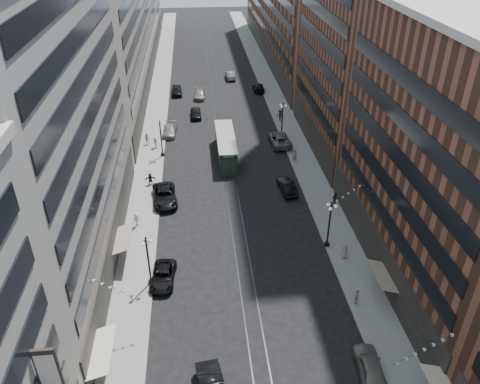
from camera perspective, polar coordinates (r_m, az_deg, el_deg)
name	(u,v)px	position (r m, az deg, el deg)	size (l,w,h in m)	color
ground	(223,139)	(73.71, -2.05, 6.47)	(220.00, 220.00, 0.00)	black
sidewalk_west	(156,117)	(83.02, -10.23, 9.03)	(4.00, 180.00, 0.15)	gray
sidewalk_east	(281,112)	(84.08, 5.08, 9.71)	(4.00, 180.00, 0.15)	gray
rail_west	(215,115)	(82.82, -3.02, 9.39)	(0.12, 180.00, 0.02)	#2D2D33
rail_east	(223,114)	(82.89, -2.04, 9.43)	(0.12, 180.00, 0.02)	#2D2D33
building_west_mid	(51,133)	(45.14, -22.08, 6.63)	(8.00, 36.00, 28.00)	gray
building_west_far	(127,9)	(105.01, -13.61, 20.81)	(8.00, 90.00, 26.00)	gray
building_east_mid	(438,162)	(44.86, 22.96, 3.41)	(8.00, 30.00, 24.00)	brown
building_east_far	(283,4)	(115.17, 5.28, 21.89)	(8.00, 72.00, 24.00)	brown
lamppost_sw_far	(148,259)	(44.98, -11.13, -8.02)	(1.03, 1.14, 5.52)	black
lamppost_sw_mid	(161,137)	(67.96, -9.62, 6.63)	(1.03, 1.14, 5.52)	black
lamppost_se_far	(329,223)	(49.63, 10.84, -3.72)	(1.03, 1.14, 5.52)	black
lamppost_se_mid	(282,118)	(73.53, 5.16, 8.94)	(1.03, 1.14, 5.52)	black
streetcar	(226,147)	(67.75, -1.73, 5.50)	(2.60, 11.76, 3.25)	#213424
car_2	(163,276)	(46.60, -9.36, -10.09)	(2.21, 4.79, 1.33)	black
car_4	(370,367)	(40.01, 15.57, -19.82)	(1.90, 4.73, 1.61)	slate
pedestrian_2	(107,334)	(42.04, -15.91, -16.31)	(0.80, 0.44, 1.64)	black
pedestrian_4	(356,297)	(44.84, 14.01, -12.27)	(0.94, 0.43, 1.61)	#B8B399
car_7	(165,196)	(58.15, -9.16, -0.46)	(2.78, 6.03, 1.68)	black
car_8	(169,130)	(75.72, -8.60, 7.44)	(2.04, 5.01, 1.45)	slate
car_9	(176,90)	(92.83, -7.75, 12.19)	(1.94, 4.82, 1.64)	black
car_10	(287,186)	(59.75, 5.74, 0.69)	(1.63, 4.66, 1.54)	black
car_11	(279,139)	(71.86, 4.83, 6.43)	(2.83, 6.13, 1.70)	#68645C
car_12	(258,87)	(94.04, 2.26, 12.65)	(2.04, 5.03, 1.46)	black
car_13	(196,113)	(81.75, -5.42, 9.55)	(1.79, 4.44, 1.51)	black
car_14	(230,75)	(100.97, -1.19, 14.05)	(1.65, 4.74, 1.56)	#66655A
pedestrian_5	(150,179)	(61.86, -10.88, 1.58)	(1.47, 0.42, 1.58)	black
pedestrian_6	(147,139)	(72.71, -11.28, 6.37)	(1.02, 0.47, 1.75)	#BDB89D
pedestrian_7	(335,198)	(57.90, 11.49, -0.78)	(0.75, 0.41, 1.54)	black
pedestrian_8	(294,155)	(66.72, 6.64, 4.47)	(0.69, 0.45, 1.90)	gray
pedestrian_9	(280,115)	(79.82, 4.92, 9.29)	(1.25, 0.52, 1.94)	black
car_extra_0	(199,94)	(90.56, -4.97, 11.78)	(1.98, 4.88, 1.42)	slate
pedestrian_extra_0	(155,142)	(71.44, -10.29, 5.98)	(1.09, 0.45, 1.68)	#9E9583
pedestrian_extra_1	(137,219)	(54.25, -12.47, -3.28)	(1.06, 0.44, 1.64)	beige
pedestrian_extra_2	(345,251)	(49.63, 12.62, -7.02)	(0.81, 0.44, 1.66)	gray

